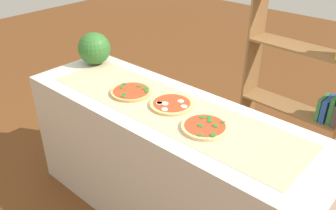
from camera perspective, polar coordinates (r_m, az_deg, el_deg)
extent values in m
cube|color=beige|center=(2.51, 0.00, -9.56)|extent=(2.15, 0.68, 0.92)
cube|color=tan|center=(2.25, 0.00, -0.42)|extent=(1.78, 0.47, 0.00)
cylinder|color=tan|center=(2.43, -5.85, 2.08)|extent=(0.28, 0.28, 0.02)
cylinder|color=red|center=(2.43, -5.86, 2.31)|extent=(0.24, 0.24, 0.00)
ellipsoid|color=#286B23|center=(2.35, -7.20, 1.43)|extent=(0.05, 0.04, 0.00)
ellipsoid|color=#286B23|center=(2.40, -3.41, 2.21)|extent=(0.05, 0.04, 0.00)
ellipsoid|color=#286B23|center=(2.44, -3.47, 2.72)|extent=(0.04, 0.04, 0.00)
ellipsoid|color=#286B23|center=(2.51, -6.95, 3.34)|extent=(0.05, 0.05, 0.00)
ellipsoid|color=#286B23|center=(2.43, -3.70, 2.59)|extent=(0.05, 0.04, 0.00)
ellipsoid|color=#286B23|center=(2.37, -6.89, 1.69)|extent=(0.05, 0.05, 0.00)
ellipsoid|color=#286B23|center=(2.47, -7.36, 2.83)|extent=(0.05, 0.05, 0.00)
ellipsoid|color=#286B23|center=(2.48, -4.61, 3.04)|extent=(0.05, 0.05, 0.00)
cylinder|color=#DBB26B|center=(2.27, 0.60, 0.13)|extent=(0.28, 0.28, 0.02)
cylinder|color=red|center=(2.27, 0.61, 0.35)|extent=(0.23, 0.23, 0.00)
cylinder|color=#EFE5CC|center=(2.26, -1.36, 0.33)|extent=(0.04, 0.04, 0.00)
cylinder|color=#EFE5CC|center=(2.25, -1.42, 0.29)|extent=(0.04, 0.04, 0.00)
cylinder|color=#EFE5CC|center=(2.19, -0.54, -0.70)|extent=(0.04, 0.04, 0.00)
cylinder|color=#EFE5CC|center=(2.25, -0.51, 0.23)|extent=(0.05, 0.05, 0.00)
cylinder|color=#EFE5CC|center=(2.22, 2.57, -0.24)|extent=(0.04, 0.04, 0.00)
cylinder|color=#EFE5CC|center=(2.28, 2.02, 0.61)|extent=(0.04, 0.04, 0.00)
cylinder|color=#E5C17F|center=(2.05, 5.88, -3.48)|extent=(0.27, 0.27, 0.02)
cylinder|color=red|center=(2.05, 5.89, -3.22)|extent=(0.23, 0.23, 0.00)
ellipsoid|color=#286B23|center=(2.04, 5.19, -3.24)|extent=(0.04, 0.04, 0.00)
ellipsoid|color=#286B23|center=(1.96, 5.14, -4.71)|extent=(0.03, 0.04, 0.00)
ellipsoid|color=#286B23|center=(2.11, 6.57, -2.03)|extent=(0.05, 0.06, 0.00)
ellipsoid|color=#286B23|center=(1.96, 7.11, -4.70)|extent=(0.05, 0.05, 0.00)
ellipsoid|color=#286B23|center=(2.08, 8.72, -2.69)|extent=(0.03, 0.04, 0.00)
ellipsoid|color=#286B23|center=(2.04, 7.47, -3.25)|extent=(0.05, 0.04, 0.00)
ellipsoid|color=#286B23|center=(2.11, 5.47, -1.93)|extent=(0.05, 0.05, 0.00)
ellipsoid|color=#286B23|center=(2.08, 6.61, -2.54)|extent=(0.04, 0.04, 0.00)
sphere|color=#2D6628|center=(2.91, -11.62, 8.77)|extent=(0.25, 0.25, 0.25)
cube|color=brown|center=(3.25, 13.24, 6.20)|extent=(0.03, 0.24, 1.60)
cube|color=brown|center=(3.47, 17.59, -7.96)|extent=(0.83, 0.28, 0.02)
cube|color=orange|center=(3.32, 23.60, -9.10)|extent=(0.05, 0.20, 0.18)
cube|color=gold|center=(3.30, 23.01, -8.28)|extent=(0.04, 0.16, 0.25)
cube|color=#47423D|center=(3.31, 22.26, -7.94)|extent=(0.04, 0.18, 0.26)
cube|color=#47423D|center=(3.34, 21.56, -7.95)|extent=(0.04, 0.17, 0.22)
cube|color=silver|center=(3.37, 20.72, -8.03)|extent=(0.05, 0.17, 0.16)
cube|color=#47423D|center=(3.38, 19.98, -7.71)|extent=(0.04, 0.19, 0.16)
cube|color=#234799|center=(3.39, 19.33, -7.29)|extent=(0.05, 0.14, 0.18)
cube|color=brown|center=(3.20, 18.99, -0.39)|extent=(0.83, 0.28, 0.02)
cube|color=#2D753D|center=(3.04, 24.85, -0.61)|extent=(0.04, 0.16, 0.22)
cube|color=#234799|center=(3.06, 23.98, -0.56)|extent=(0.05, 0.19, 0.19)
cube|color=#2D753D|center=(3.07, 23.28, -0.30)|extent=(0.04, 0.18, 0.19)
cube|color=brown|center=(2.98, 20.62, 8.43)|extent=(0.83, 0.28, 0.02)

